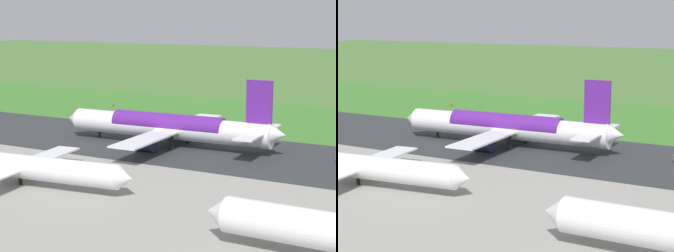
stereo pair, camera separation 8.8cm
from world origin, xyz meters
TOP-DOWN VIEW (x-y plane):
  - ground_plane at (0.00, 0.00)m, footprint 800.00×800.00m
  - runway_asphalt at (0.00, 0.00)m, footprint 600.00×34.73m
  - grass_verge_foreground at (0.00, -34.93)m, footprint 600.00×80.00m
  - airliner_main at (-13.43, -0.01)m, footprint 54.08×44.18m
  - airliner_parked_mid at (-6.04, 40.43)m, footprint 42.99×35.26m
  - no_stopping_sign at (23.57, -32.29)m, footprint 0.60×0.10m
  - traffic_cone_orange at (30.40, -36.21)m, footprint 0.40×0.40m

SIDE VIEW (x-z plane):
  - ground_plane at x=0.00m, z-range 0.00..0.00m
  - grass_verge_foreground at x=0.00m, z-range 0.00..0.04m
  - runway_asphalt at x=0.00m, z-range 0.00..0.06m
  - traffic_cone_orange at x=30.40m, z-range 0.00..0.55m
  - no_stopping_sign at x=23.57m, z-range 0.24..2.76m
  - airliner_parked_mid at x=-6.04m, z-range -2.85..9.70m
  - airliner_main at x=-13.43m, z-range -3.59..12.29m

